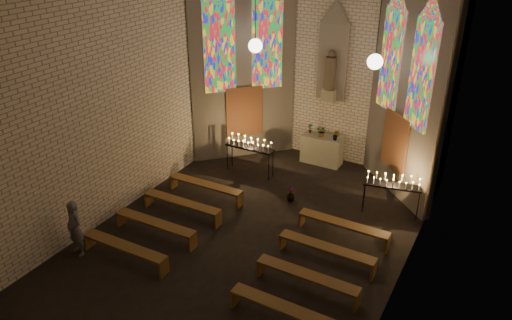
{
  "coord_description": "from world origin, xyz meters",
  "views": [
    {
      "loc": [
        5.58,
        -9.39,
        7.93
      ],
      "look_at": [
        -0.24,
        1.14,
        1.92
      ],
      "focal_mm": 35.0,
      "sensor_mm": 36.0,
      "label": 1
    }
  ],
  "objects_px": {
    "aisle_flower_pot": "(291,194)",
    "votive_stand_right": "(393,183)",
    "votive_stand_left": "(250,145)",
    "altar": "(322,150)",
    "visitor": "(75,229)"
  },
  "relations": [
    {
      "from": "aisle_flower_pot",
      "to": "votive_stand_right",
      "type": "distance_m",
      "value": 3.04
    },
    {
      "from": "votive_stand_left",
      "to": "votive_stand_right",
      "type": "distance_m",
      "value": 4.81
    },
    {
      "from": "altar",
      "to": "votive_stand_left",
      "type": "relative_size",
      "value": 0.84
    },
    {
      "from": "altar",
      "to": "aisle_flower_pot",
      "type": "bearing_deg",
      "value": -86.71
    },
    {
      "from": "votive_stand_left",
      "to": "votive_stand_right",
      "type": "xyz_separation_m",
      "value": [
        4.8,
        -0.21,
        -0.03
      ]
    },
    {
      "from": "votive_stand_right",
      "to": "visitor",
      "type": "relative_size",
      "value": 1.1
    },
    {
      "from": "aisle_flower_pot",
      "to": "votive_stand_left",
      "type": "relative_size",
      "value": 0.27
    },
    {
      "from": "altar",
      "to": "aisle_flower_pot",
      "type": "relative_size",
      "value": 3.07
    },
    {
      "from": "aisle_flower_pot",
      "to": "visitor",
      "type": "distance_m",
      "value": 6.24
    },
    {
      "from": "votive_stand_right",
      "to": "visitor",
      "type": "distance_m",
      "value": 8.69
    },
    {
      "from": "altar",
      "to": "votive_stand_right",
      "type": "relative_size",
      "value": 0.84
    },
    {
      "from": "aisle_flower_pot",
      "to": "votive_stand_right",
      "type": "relative_size",
      "value": 0.27
    },
    {
      "from": "altar",
      "to": "visitor",
      "type": "xyz_separation_m",
      "value": [
        -3.5,
        -7.88,
        0.26
      ]
    },
    {
      "from": "altar",
      "to": "visitor",
      "type": "bearing_deg",
      "value": -113.95
    },
    {
      "from": "votive_stand_right",
      "to": "visitor",
      "type": "height_order",
      "value": "visitor"
    }
  ]
}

